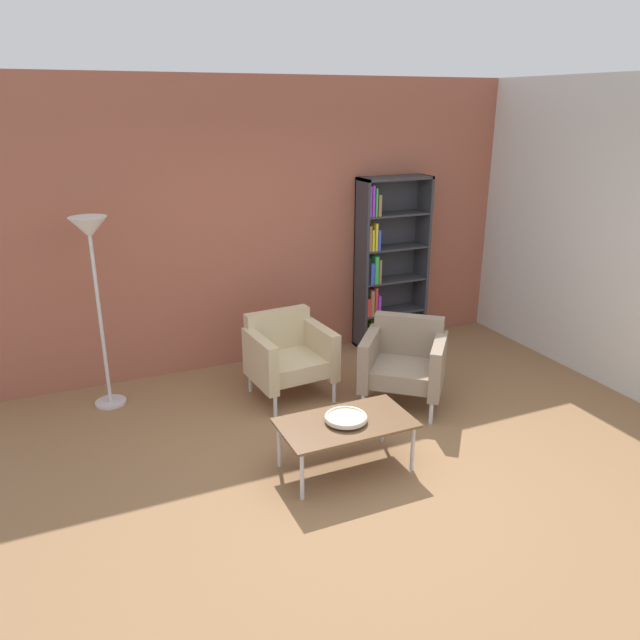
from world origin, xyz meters
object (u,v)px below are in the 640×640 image
Objects in this scene: bookshelf_tall at (384,266)px; floor_lamp_torchiere at (92,251)px; coffee_table_low at (346,425)px; decorative_bowl at (346,418)px; armchair_near_window at (404,361)px; armchair_by_bookshelf at (288,354)px.

floor_lamp_torchiere is at bearing -174.52° from bookshelf_tall.
coffee_table_low is at bearing -50.55° from floor_lamp_torchiere.
armchair_near_window is (0.98, 0.78, -0.02)m from decorative_bowl.
bookshelf_tall is 1.56m from armchair_near_window.
bookshelf_tall reaches higher than floor_lamp_torchiere.
decorative_bowl reaches higher than coffee_table_low.
coffee_table_low is 3.12× the size of decorative_bowl.
decorative_bowl is at bearing -50.55° from floor_lamp_torchiere.
decorative_bowl is 1.36m from armchair_by_bookshelf.
armchair_near_window is 2.91m from floor_lamp_torchiere.
decorative_bowl is 2.60m from floor_lamp_torchiere.
bookshelf_tall is 5.94× the size of decorative_bowl.
armchair_near_window is at bearing -23.22° from floor_lamp_torchiere.
bookshelf_tall is 2.69m from coffee_table_low.
decorative_bowl is at bearing 90.00° from coffee_table_low.
armchair_near_window is 0.55× the size of floor_lamp_torchiere.
decorative_bowl is 0.41× the size of armchair_by_bookshelf.
armchair_by_bookshelf is at bearing 87.36° from decorative_bowl.
armchair_by_bookshelf is (0.06, 1.36, -0.02)m from decorative_bowl.
floor_lamp_torchiere is at bearing 129.45° from decorative_bowl.
armchair_by_bookshelf is 0.82× the size of armchair_near_window.
armchair_near_window is at bearing 38.53° from decorative_bowl.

